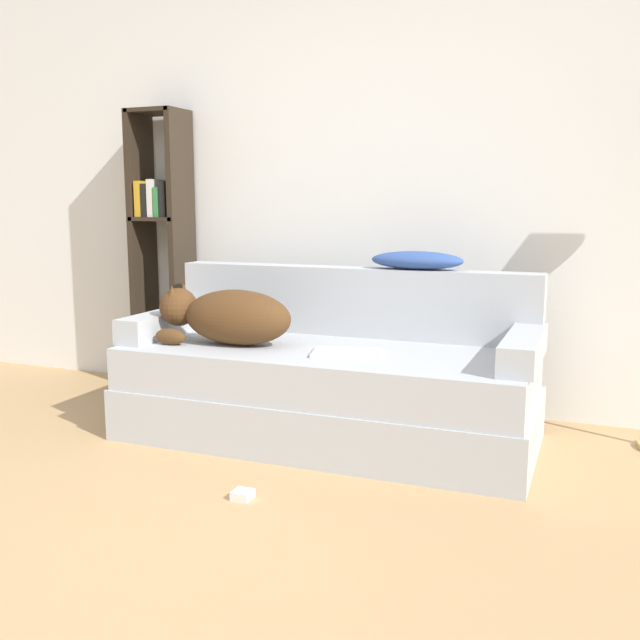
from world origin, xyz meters
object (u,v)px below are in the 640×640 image
(laptop, at_px, (347,353))
(dog, at_px, (227,316))
(couch, at_px, (327,394))
(power_adapter, at_px, (243,495))
(bookshelf, at_px, (162,235))
(throw_pillow, at_px, (417,260))

(laptop, bearing_deg, dog, 164.88)
(couch, bearing_deg, dog, -168.42)
(couch, xyz_separation_m, power_adapter, (-0.04, -0.81, -0.21))
(bookshelf, bearing_deg, throw_pillow, -6.37)
(couch, distance_m, dog, 0.63)
(bookshelf, height_order, power_adapter, bookshelf)
(laptop, relative_size, power_adapter, 4.71)
(couch, xyz_separation_m, throw_pillow, (0.34, 0.38, 0.64))
(couch, relative_size, throw_pillow, 4.18)
(dog, xyz_separation_m, power_adapter, (0.45, -0.71, -0.58))
(laptop, relative_size, throw_pillow, 0.74)
(dog, xyz_separation_m, throw_pillow, (0.84, 0.48, 0.26))
(throw_pillow, xyz_separation_m, power_adapter, (-0.39, -1.19, -0.85))
(laptop, bearing_deg, throw_pillow, 54.90)
(throw_pillow, distance_m, bookshelf, 1.67)
(dog, distance_m, power_adapter, 1.02)
(laptop, bearing_deg, couch, 126.49)
(dog, relative_size, laptop, 2.02)
(throw_pillow, height_order, power_adapter, throw_pillow)
(couch, bearing_deg, laptop, -40.05)
(power_adapter, bearing_deg, laptop, 74.94)
(dog, bearing_deg, throw_pillow, 29.98)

